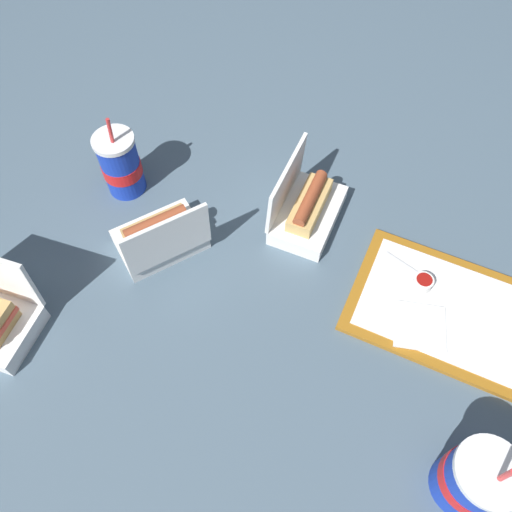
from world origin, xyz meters
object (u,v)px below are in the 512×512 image
clamshell_hotdog_front (306,208)px  soda_cup_corner (121,165)px  ketchup_cup (423,282)px  food_tray (445,308)px  plastic_fork (407,268)px  soda_cup_right (474,479)px  clamshell_hotdog_center (160,236)px

clamshell_hotdog_front → soda_cup_corner: 0.42m
ketchup_cup → clamshell_hotdog_front: clamshell_hotdog_front is taller
food_tray → plastic_fork: size_ratio=3.64×
clamshell_hotdog_front → soda_cup_corner: bearing=-175.5°
food_tray → soda_cup_right: size_ratio=1.99×
food_tray → soda_cup_right: 0.34m
food_tray → plastic_fork: plastic_fork is taller
soda_cup_right → clamshell_hotdog_front: bearing=130.0°
soda_cup_corner → ketchup_cup: bearing=-5.6°
plastic_fork → food_tray: bearing=-12.9°
ketchup_cup → clamshell_hotdog_front: 0.29m
food_tray → ketchup_cup: size_ratio=10.01×
food_tray → ketchup_cup: 0.07m
ketchup_cup → plastic_fork: ketchup_cup is taller
clamshell_hotdog_front → soda_cup_right: 0.60m
soda_cup_right → plastic_fork: bearing=110.7°
ketchup_cup → clamshell_hotdog_front: size_ratio=0.19×
soda_cup_corner → plastic_fork: bearing=-3.2°
clamshell_hotdog_center → clamshell_hotdog_front: 0.32m
ketchup_cup → soda_cup_corner: bearing=174.4°
ketchup_cup → soda_cup_right: bearing=-72.5°
clamshell_hotdog_center → clamshell_hotdog_front: (0.27, 0.17, -0.00)m
ketchup_cup → soda_cup_corner: 0.70m
clamshell_hotdog_center → ketchup_cup: bearing=6.8°
clamshell_hotdog_front → soda_cup_right: bearing=-50.0°
plastic_fork → clamshell_hotdog_front: 0.25m
food_tray → ketchup_cup: ketchup_cup is taller
plastic_fork → soda_cup_right: (0.15, -0.39, 0.05)m
food_tray → soda_cup_corner: (-0.75, 0.10, 0.07)m
soda_cup_corner → clamshell_hotdog_front: bearing=4.5°
ketchup_cup → soda_cup_corner: (-0.69, 0.07, 0.05)m
plastic_fork → soda_cup_right: size_ratio=0.55×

